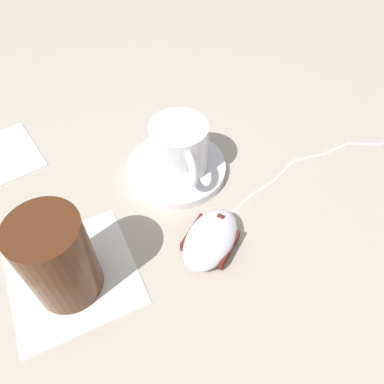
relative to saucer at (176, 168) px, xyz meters
name	(u,v)px	position (x,y,z in m)	size (l,w,h in m)	color
ground_plane	(105,202)	(-0.01, -0.11, -0.01)	(3.00, 3.00, 0.00)	#B2A899
saucer	(176,168)	(0.00, 0.00, 0.00)	(0.14, 0.14, 0.01)	white
coffee_cup	(180,148)	(0.01, 0.00, 0.04)	(0.11, 0.08, 0.07)	white
computer_mouse	(211,239)	(0.13, -0.04, 0.01)	(0.09, 0.11, 0.03)	silver
mouse_cable	(328,158)	(0.12, 0.20, -0.01)	(0.07, 0.38, 0.00)	white
napkin_under_glass	(73,275)	(0.06, -0.20, -0.01)	(0.15, 0.15, 0.00)	silver
drinking_glass	(57,259)	(0.07, -0.20, 0.05)	(0.08, 0.08, 0.12)	#4C2814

